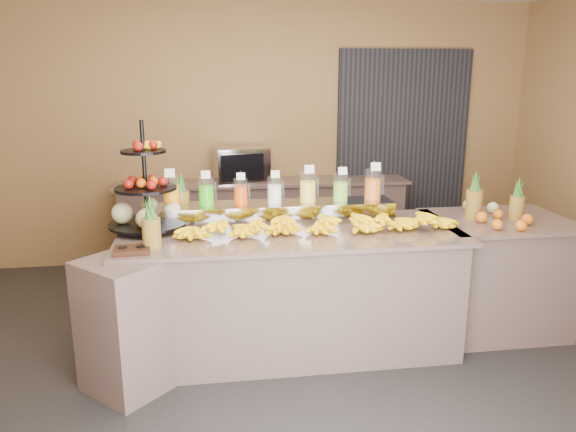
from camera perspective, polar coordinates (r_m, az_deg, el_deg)
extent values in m
plane|color=black|center=(4.20, 0.94, -14.95)|extent=(6.00, 6.00, 0.00)
cube|color=olive|center=(6.18, -2.81, 8.32)|extent=(6.00, 0.02, 2.80)
cube|color=black|center=(6.51, 11.50, 6.59)|extent=(1.50, 0.06, 2.20)
cube|color=gray|center=(4.27, 0.31, -7.73)|extent=(2.40, 0.90, 0.90)
cube|color=gray|center=(4.12, 0.32, -1.74)|extent=(2.50, 1.00, 0.03)
cube|color=gray|center=(3.90, -15.98, -10.58)|extent=(0.71, 0.71, 0.90)
cube|color=gray|center=(4.90, 20.29, -5.71)|extent=(1.00, 0.80, 0.90)
cube|color=gray|center=(4.76, 20.78, -0.45)|extent=(1.08, 0.88, 0.03)
cube|color=gray|center=(6.11, -2.46, -0.84)|extent=(3.00, 0.50, 0.90)
cube|color=gray|center=(6.00, -2.51, 3.45)|extent=(3.10, 0.55, 0.03)
cube|color=gray|center=(4.35, -1.36, 0.38)|extent=(1.85, 0.30, 0.15)
cylinder|color=silver|center=(4.29, -11.79, 2.48)|extent=(0.13, 0.13, 0.23)
cylinder|color=orange|center=(4.30, -11.77, 2.00)|extent=(0.12, 0.12, 0.16)
cylinder|color=gray|center=(4.29, -12.03, 3.20)|extent=(0.01, 0.01, 0.28)
cube|color=white|center=(4.20, -11.94, 4.30)|extent=(0.07, 0.02, 0.06)
cylinder|color=silver|center=(4.28, -8.31, 2.50)|extent=(0.12, 0.12, 0.22)
cylinder|color=#31C009|center=(4.29, -8.29, 2.05)|extent=(0.11, 0.11, 0.15)
cylinder|color=gray|center=(4.28, -8.53, 3.16)|extent=(0.01, 0.01, 0.25)
cube|color=white|center=(4.20, -8.37, 4.18)|extent=(0.07, 0.02, 0.06)
cylinder|color=silver|center=(4.29, -4.83, 2.51)|extent=(0.11, 0.11, 0.20)
cylinder|color=#E54600|center=(4.30, -4.82, 2.10)|extent=(0.10, 0.10, 0.14)
cylinder|color=gray|center=(4.29, -5.03, 3.12)|extent=(0.01, 0.01, 0.23)
cube|color=white|center=(4.22, -4.82, 4.04)|extent=(0.06, 0.02, 0.05)
cylinder|color=silver|center=(4.31, -1.38, 2.67)|extent=(0.11, 0.11, 0.21)
cylinder|color=white|center=(4.32, -1.38, 2.25)|extent=(0.10, 0.10, 0.14)
cylinder|color=gray|center=(4.31, -1.58, 3.30)|extent=(0.01, 0.01, 0.24)
cube|color=white|center=(4.24, -1.30, 4.26)|extent=(0.07, 0.02, 0.06)
cylinder|color=silver|center=(4.35, 2.03, 2.96)|extent=(0.13, 0.13, 0.24)
cylinder|color=yellow|center=(4.36, 2.02, 2.48)|extent=(0.12, 0.12, 0.16)
cylinder|color=gray|center=(4.34, 1.80, 3.68)|extent=(0.01, 0.01, 0.28)
cube|color=white|center=(4.26, 2.19, 4.78)|extent=(0.07, 0.02, 0.06)
cylinder|color=silver|center=(4.40, 5.36, 2.94)|extent=(0.12, 0.12, 0.22)
cylinder|color=#7FCC3A|center=(4.41, 5.35, 2.50)|extent=(0.11, 0.11, 0.15)
cylinder|color=gray|center=(4.40, 5.16, 3.59)|extent=(0.01, 0.01, 0.26)
cube|color=white|center=(4.33, 5.57, 4.58)|extent=(0.07, 0.02, 0.06)
cylinder|color=silver|center=(4.47, 8.61, 3.17)|extent=(0.13, 0.13, 0.24)
cylinder|color=orange|center=(4.48, 8.59, 2.68)|extent=(0.12, 0.12, 0.16)
cylinder|color=gray|center=(4.46, 8.40, 3.88)|extent=(0.01, 0.01, 0.29)
cube|color=white|center=(4.39, 8.91, 4.98)|extent=(0.08, 0.02, 0.07)
ellipsoid|color=yellow|center=(4.01, -9.43, -1.39)|extent=(0.25, 0.19, 0.10)
ellipsoid|color=yellow|center=(4.02, -5.10, -1.23)|extent=(0.25, 0.19, 0.10)
ellipsoid|color=yellow|center=(4.04, -0.81, -1.06)|extent=(0.25, 0.19, 0.10)
ellipsoid|color=yellow|center=(4.09, 3.41, -0.90)|extent=(0.25, 0.19, 0.10)
ellipsoid|color=yellow|center=(4.16, 7.50, -0.73)|extent=(0.25, 0.19, 0.10)
ellipsoid|color=yellow|center=(4.26, 11.43, -0.56)|extent=(0.25, 0.19, 0.10)
ellipsoid|color=yellow|center=(4.37, 15.18, -0.40)|extent=(0.25, 0.19, 0.10)
ellipsoid|color=yellow|center=(3.99, -6.86, -0.29)|extent=(0.21, 0.17, 0.09)
ellipsoid|color=yellow|center=(4.01, -3.39, -0.16)|extent=(0.21, 0.17, 0.09)
ellipsoid|color=yellow|center=(4.03, 0.04, -0.03)|extent=(0.21, 0.17, 0.09)
ellipsoid|color=yellow|center=(4.07, 3.42, 0.09)|extent=(0.21, 0.17, 0.09)
ellipsoid|color=yellow|center=(4.13, 6.72, 0.21)|extent=(0.21, 0.17, 0.09)
ellipsoid|color=yellow|center=(4.20, 9.92, 0.33)|extent=(0.21, 0.17, 0.09)
ellipsoid|color=yellow|center=(4.28, 13.01, 0.45)|extent=(0.21, 0.17, 0.09)
cylinder|color=black|center=(4.19, -14.34, 3.95)|extent=(0.03, 0.03, 0.81)
cylinder|color=black|center=(4.27, -14.04, -0.77)|extent=(0.64, 0.64, 0.02)
cylinder|color=black|center=(4.21, -14.26, 2.76)|extent=(0.50, 0.50, 0.02)
cylinder|color=black|center=(4.16, -14.49, 6.37)|extent=(0.36, 0.36, 0.02)
sphere|color=beige|center=(4.23, -11.70, 0.44)|extent=(0.15, 0.15, 0.15)
sphere|color=maroon|center=(4.19, -12.59, 3.44)|extent=(0.07, 0.07, 0.07)
sphere|color=orange|center=(4.27, -15.27, -0.16)|extent=(0.08, 0.08, 0.08)
cube|color=black|center=(3.77, -15.59, -3.35)|extent=(0.24, 0.18, 0.03)
cylinder|color=brown|center=(3.79, -13.69, -1.76)|extent=(0.12, 0.12, 0.21)
cone|color=#1B521B|center=(3.74, -13.86, 0.94)|extent=(0.06, 0.06, 0.16)
cylinder|color=brown|center=(4.47, -10.72, 1.02)|extent=(0.12, 0.12, 0.23)
cone|color=#1B521B|center=(4.43, -10.84, 3.47)|extent=(0.06, 0.06, 0.16)
cylinder|color=brown|center=(4.69, 18.35, 1.15)|extent=(0.12, 0.12, 0.23)
cylinder|color=brown|center=(4.76, 22.20, 0.76)|extent=(0.11, 0.11, 0.19)
ellipsoid|color=orange|center=(4.57, 21.18, -0.36)|extent=(0.34, 0.23, 0.09)
cube|color=gray|center=(5.95, -4.78, 5.25)|extent=(0.59, 0.45, 0.37)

